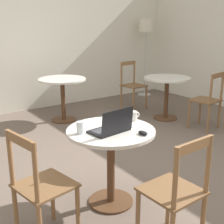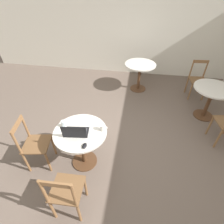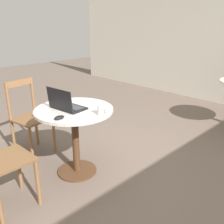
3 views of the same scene
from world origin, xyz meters
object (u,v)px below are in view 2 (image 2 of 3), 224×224
at_px(cafe_table_near, 81,139).
at_px(laptop, 76,132).
at_px(chair_near_front, 66,192).
at_px(chair_mid_back, 197,80).
at_px(cafe_table_mid, 212,95).
at_px(cafe_table_far, 140,70).
at_px(mouse, 85,146).
at_px(drinking_glass, 63,124).
at_px(chair_near_left, 34,144).
at_px(mug, 103,128).

xyz_separation_m(cafe_table_near, laptop, (-0.04, -0.07, 0.21)).
relative_size(cafe_table_near, chair_near_front, 0.87).
bearing_deg(chair_mid_back, cafe_table_mid, -84.69).
distance_m(cafe_table_mid, cafe_table_far, 1.79).
bearing_deg(mouse, chair_mid_back, 52.48).
height_order(cafe_table_far, drinking_glass, drinking_glass).
distance_m(cafe_table_near, chair_near_left, 0.76).
xyz_separation_m(cafe_table_near, mug, (0.33, 0.08, 0.21)).
xyz_separation_m(cafe_table_far, mug, (-0.47, -2.48, 0.21)).
bearing_deg(chair_near_front, laptop, 95.39).
bearing_deg(mouse, chair_near_left, 171.33).
distance_m(cafe_table_far, chair_near_front, 3.43).
bearing_deg(cafe_table_mid, cafe_table_far, 148.35).
relative_size(chair_near_front, mug, 8.21).
height_order(chair_near_left, mug, chair_near_left).
height_order(cafe_table_mid, mug, mug).
distance_m(cafe_table_far, mug, 2.53).
relative_size(cafe_table_far, chair_near_front, 0.87).
bearing_deg(mouse, cafe_table_near, 118.84).
bearing_deg(cafe_table_near, drinking_glass, 166.81).
xyz_separation_m(chair_near_left, chair_mid_back, (2.99, 2.60, 0.00)).
relative_size(cafe_table_near, laptop, 2.14).
bearing_deg(mug, cafe_table_near, -166.09).
xyz_separation_m(mouse, mug, (0.18, 0.35, 0.03)).
bearing_deg(cafe_table_near, mug, 13.91).
xyz_separation_m(cafe_table_mid, laptop, (-2.36, -1.69, 0.21)).
relative_size(laptop, mouse, 3.73).
height_order(chair_near_left, drinking_glass, chair_near_left).
bearing_deg(mouse, laptop, 132.61).
height_order(chair_mid_back, laptop, laptop).
distance_m(cafe_table_mid, chair_mid_back, 0.86).
relative_size(cafe_table_near, cafe_table_mid, 1.00).
relative_size(mouse, drinking_glass, 0.93).
distance_m(chair_mid_back, mug, 3.08).
relative_size(chair_mid_back, laptop, 2.45).
height_order(cafe_table_mid, chair_mid_back, chair_mid_back).
distance_m(chair_near_front, drinking_glass, 0.96).
bearing_deg(cafe_table_mid, laptop, -144.46).
relative_size(cafe_table_near, chair_mid_back, 0.87).
xyz_separation_m(laptop, mug, (0.36, 0.15, 0.00)).
height_order(laptop, drinking_glass, laptop).
distance_m(cafe_table_mid, mouse, 2.89).
height_order(cafe_table_mid, mouse, mouse).
xyz_separation_m(chair_mid_back, mug, (-1.92, -2.39, 0.32)).
bearing_deg(laptop, mug, 22.00).
height_order(chair_near_left, mouse, chair_near_left).
xyz_separation_m(chair_mid_back, laptop, (-2.28, -2.53, 0.32)).
distance_m(cafe_table_near, mug, 0.40).
bearing_deg(laptop, chair_near_left, -174.72).
bearing_deg(chair_mid_back, laptop, -132.03).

